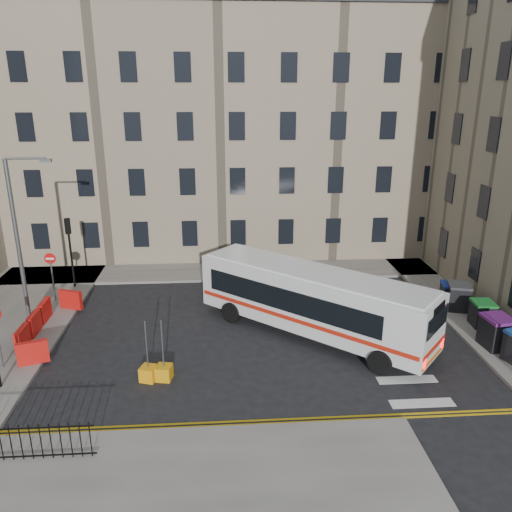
{
  "coord_description": "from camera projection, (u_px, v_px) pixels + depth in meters",
  "views": [
    {
      "loc": [
        -3.27,
        -21.41,
        11.02
      ],
      "look_at": [
        -1.59,
        2.81,
        3.0
      ],
      "focal_mm": 35.0,
      "sensor_mm": 36.0,
      "label": 1
    }
  ],
  "objects": [
    {
      "name": "bus",
      "position": [
        312.0,
        299.0,
        23.26
      ],
      "size": [
        10.36,
        9.6,
        3.14
      ],
      "rotation": [
        0.0,
        0.0,
        0.85
      ],
      "color": "silver",
      "rests_on": "ground"
    },
    {
      "name": "pavement_east",
      "position": [
        440.0,
        294.0,
        28.31
      ],
      "size": [
        2.4,
        26.0,
        0.15
      ],
      "primitive_type": "cube",
      "color": "slate",
      "rests_on": "ground"
    },
    {
      "name": "wheelie_bin_b",
      "position": [
        496.0,
        332.0,
        22.12
      ],
      "size": [
        1.25,
        1.4,
        1.45
      ],
      "rotation": [
        0.0,
        0.0,
        0.09
      ],
      "color": "black",
      "rests_on": "pavement_east"
    },
    {
      "name": "wheelie_bin_e",
      "position": [
        450.0,
        294.0,
        26.61
      ],
      "size": [
        1.16,
        1.26,
        1.2
      ],
      "rotation": [
        0.0,
        0.0,
        -0.22
      ],
      "color": "black",
      "rests_on": "pavement_east"
    },
    {
      "name": "roadworks_barriers",
      "position": [
        42.0,
        323.0,
        23.44
      ],
      "size": [
        1.66,
        6.26,
        1.0
      ],
      "color": "red",
      "rests_on": "pavement_west"
    },
    {
      "name": "wheelie_bin_c",
      "position": [
        482.0,
        313.0,
        24.2
      ],
      "size": [
        1.07,
        1.2,
        1.24
      ],
      "rotation": [
        0.0,
        0.0,
        -0.08
      ],
      "color": "black",
      "rests_on": "pavement_east"
    },
    {
      "name": "pavement_sw",
      "position": [
        95.0,
        501.0,
        14.0
      ],
      "size": [
        20.0,
        6.0,
        0.15
      ],
      "primitive_type": "cube",
      "color": "slate",
      "rests_on": "ground"
    },
    {
      "name": "traffic_light_nw",
      "position": [
        70.0,
        242.0,
        28.42
      ],
      "size": [
        0.28,
        0.22,
        4.1
      ],
      "color": "black",
      "rests_on": "pavement_west"
    },
    {
      "name": "bollard_yellow",
      "position": [
        149.0,
        373.0,
        19.94
      ],
      "size": [
        0.75,
        0.75,
        0.6
      ],
      "primitive_type": "cube",
      "rotation": [
        0.0,
        0.0,
        -0.31
      ],
      "color": "orange",
      "rests_on": "ground"
    },
    {
      "name": "pavement_north",
      "position": [
        181.0,
        273.0,
        31.68
      ],
      "size": [
        36.0,
        3.2,
        0.15
      ],
      "primitive_type": "cube",
      "color": "slate",
      "rests_on": "ground"
    },
    {
      "name": "terrace_north",
      "position": [
        168.0,
        127.0,
        35.47
      ],
      "size": [
        38.3,
        10.8,
        17.2
      ],
      "color": "gray",
      "rests_on": "ground"
    },
    {
      "name": "wheelie_bin_d",
      "position": [
        458.0,
        296.0,
        26.05
      ],
      "size": [
        1.4,
        1.52,
        1.39
      ],
      "rotation": [
        0.0,
        0.0,
        -0.29
      ],
      "color": "black",
      "rests_on": "pavement_east"
    },
    {
      "name": "pavement_west",
      "position": [
        1.0,
        331.0,
        23.96
      ],
      "size": [
        6.0,
        22.0,
        0.15
      ],
      "primitive_type": "cube",
      "color": "slate",
      "rests_on": "ground"
    },
    {
      "name": "bollard_chevron",
      "position": [
        164.0,
        373.0,
        20.0
      ],
      "size": [
        0.7,
        0.7,
        0.6
      ],
      "primitive_type": "cube",
      "rotation": [
        0.0,
        0.0,
        -0.19
      ],
      "color": "orange",
      "rests_on": "ground"
    },
    {
      "name": "no_entry_north",
      "position": [
        51.0,
        267.0,
        26.74
      ],
      "size": [
        0.6,
        0.08,
        3.0
      ],
      "color": "#595B5E",
      "rests_on": "pavement_west"
    },
    {
      "name": "ground",
      "position": [
        293.0,
        333.0,
        23.95
      ],
      "size": [
        120.0,
        120.0,
        0.0
      ],
      "primitive_type": "plane",
      "color": "black",
      "rests_on": "ground"
    },
    {
      "name": "streetlamp",
      "position": [
        17.0,
        240.0,
        23.63
      ],
      "size": [
        0.5,
        0.22,
        8.14
      ],
      "color": "#595B5E",
      "rests_on": "pavement_west"
    }
  ]
}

